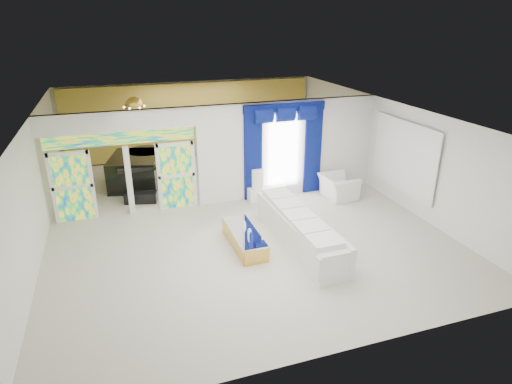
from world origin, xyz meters
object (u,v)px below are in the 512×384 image
object	(u,v)px
coffee_table	(244,239)
armchair	(338,187)
grand_piano	(136,170)
white_sofa	(299,231)
console_table	(267,193)

from	to	relation	value
coffee_table	armchair	bearing A→B (deg)	28.95
armchair	grand_piano	world-z (taller)	grand_piano
white_sofa	coffee_table	bearing A→B (deg)	165.73
console_table	armchair	world-z (taller)	armchair
coffee_table	grand_piano	bearing A→B (deg)	112.73
white_sofa	coffee_table	world-z (taller)	white_sofa
armchair	grand_piano	distance (m)	6.75
armchair	grand_piano	xyz separation A→B (m)	(-5.95, 3.19, 0.15)
white_sofa	grand_piano	world-z (taller)	grand_piano
coffee_table	armchair	world-z (taller)	armchair
armchair	grand_piano	size ratio (longest dim) A/B	0.55
console_table	armchair	xyz separation A→B (m)	(2.18, -0.62, 0.16)
coffee_table	grand_piano	xyz separation A→B (m)	(-2.20, 5.26, 0.31)
white_sofa	console_table	distance (m)	3.01
grand_piano	console_table	bearing A→B (deg)	-20.30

